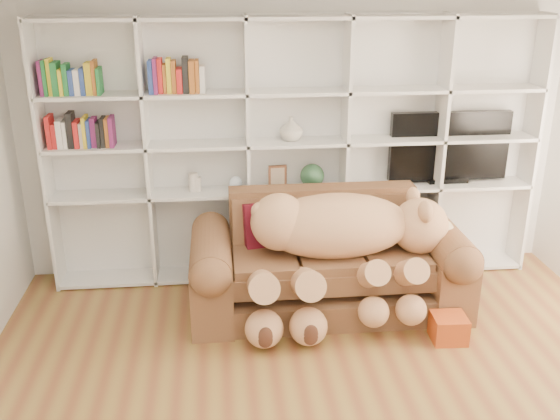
{
  "coord_description": "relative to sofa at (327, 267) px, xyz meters",
  "views": [
    {
      "loc": [
        -0.7,
        -3.09,
        2.73
      ],
      "look_at": [
        -0.22,
        1.63,
        0.91
      ],
      "focal_mm": 40.0,
      "sensor_mm": 36.0,
      "label": 1
    }
  ],
  "objects": [
    {
      "name": "green_vase",
      "position": [
        -0.04,
        0.65,
        0.61
      ],
      "size": [
        0.22,
        0.22,
        0.22
      ],
      "primitive_type": "sphere",
      "color": "#2D5837",
      "rests_on": "bookshelf"
    },
    {
      "name": "gift_box",
      "position": [
        0.86,
        -0.65,
        -0.26
      ],
      "size": [
        0.28,
        0.26,
        0.21
      ],
      "primitive_type": "cube",
      "rotation": [
        0.0,
        0.0,
        -0.05
      ],
      "color": "#B24517",
      "rests_on": "floor"
    },
    {
      "name": "picture_frame",
      "position": [
        -0.36,
        0.65,
        0.61
      ],
      "size": [
        0.17,
        0.04,
        0.21
      ],
      "primitive_type": "cube",
      "rotation": [
        0.0,
        0.0,
        0.1
      ],
      "color": "brown",
      "rests_on": "bookshelf"
    },
    {
      "name": "teddy_bear",
      "position": [
        0.06,
        -0.19,
        0.32
      ],
      "size": [
        1.8,
        0.97,
        1.05
      ],
      "rotation": [
        0.0,
        0.0,
        -0.06
      ],
      "color": "tan",
      "rests_on": "sofa"
    },
    {
      "name": "figurine_short",
      "position": [
        -1.1,
        0.65,
        0.57
      ],
      "size": [
        0.1,
        0.1,
        0.13
      ],
      "primitive_type": "cylinder",
      "rotation": [
        0.0,
        0.0,
        -0.3
      ],
      "color": "beige",
      "rests_on": "bookshelf"
    },
    {
      "name": "tv",
      "position": [
        1.25,
        0.7,
        0.83
      ],
      "size": [
        1.13,
        0.18,
        0.67
      ],
      "color": "black",
      "rests_on": "bookshelf"
    },
    {
      "name": "sofa",
      "position": [
        0.0,
        0.0,
        0.0
      ],
      "size": [
        2.31,
        1.0,
        0.97
      ],
      "color": "brown",
      "rests_on": "floor"
    },
    {
      "name": "throw_pillow",
      "position": [
        -0.5,
        0.16,
        0.33
      ],
      "size": [
        0.45,
        0.3,
        0.43
      ],
      "primitive_type": "cube",
      "rotation": [
        -0.24,
        0.0,
        0.19
      ],
      "color": "#5B0F14",
      "rests_on": "sofa"
    },
    {
      "name": "figurine_tall",
      "position": [
        -1.13,
        0.65,
        0.58
      ],
      "size": [
        0.1,
        0.1,
        0.17
      ],
      "primitive_type": "cylinder",
      "rotation": [
        0.0,
        0.0,
        0.25
      ],
      "color": "beige",
      "rests_on": "bookshelf"
    },
    {
      "name": "wall_back",
      "position": [
        -0.19,
        0.85,
        0.98
      ],
      "size": [
        5.0,
        0.02,
        2.7
      ],
      "primitive_type": "cube",
      "color": "silver",
      "rests_on": "floor"
    },
    {
      "name": "shelf_vase",
      "position": [
        -0.24,
        0.65,
        1.06
      ],
      "size": [
        0.27,
        0.27,
        0.21
      ],
      "primitive_type": "imported",
      "rotation": [
        0.0,
        0.0,
        0.4
      ],
      "color": "beige",
      "rests_on": "bookshelf"
    },
    {
      "name": "snow_globe",
      "position": [
        -0.75,
        0.65,
        0.57
      ],
      "size": [
        0.12,
        0.12,
        0.12
      ],
      "primitive_type": "sphere",
      "color": "white",
      "rests_on": "bookshelf"
    },
    {
      "name": "bookshelf",
      "position": [
        -0.43,
        0.71,
        0.94
      ],
      "size": [
        4.43,
        0.35,
        2.4
      ],
      "color": "silver",
      "rests_on": "floor"
    }
  ]
}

